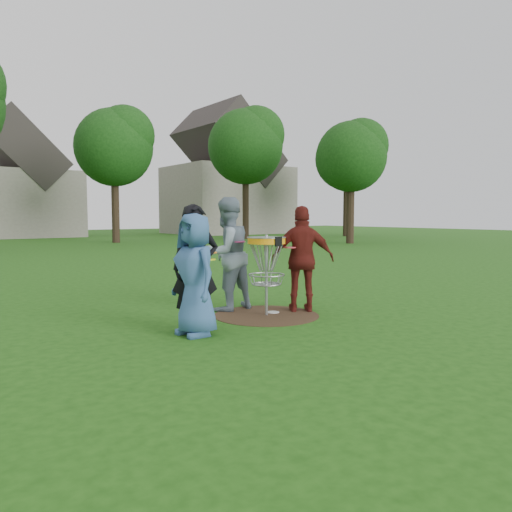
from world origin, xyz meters
TOP-DOWN VIEW (x-y plane):
  - ground at (0.00, 0.00)m, footprint 100.00×100.00m
  - dirt_patch at (0.00, 0.00)m, footprint 1.80×1.80m
  - player_blue at (-1.66, -0.50)m, footprint 0.61×0.88m
  - player_black at (-1.52, -0.26)m, footprint 0.80×0.66m
  - player_grey at (-0.27, 0.82)m, footprint 1.07×0.88m
  - player_maroon at (0.74, -0.09)m, footprint 1.16×1.02m
  - disc_on_grass at (0.22, 0.10)m, footprint 0.22×0.22m
  - disc_golf_basket at (0.00, -0.00)m, footprint 0.66×0.67m
  - held_discs at (-0.59, -0.04)m, footprint 2.08×1.20m
  - tree_row at (0.44, 20.67)m, footprint 51.20×17.42m
  - house_row at (4.78, 33.07)m, footprint 44.50×10.65m

SIDE VIEW (x-z plane):
  - ground at x=0.00m, z-range 0.00..0.00m
  - dirt_patch at x=0.00m, z-range 0.00..0.01m
  - disc_on_grass at x=0.22m, z-range 0.00..0.02m
  - player_blue at x=-1.66m, z-range 0.00..1.74m
  - player_black at x=-1.52m, z-range 0.00..1.88m
  - player_maroon at x=0.74m, z-range 0.00..1.88m
  - player_grey at x=-0.27m, z-range 0.00..2.03m
  - disc_golf_basket at x=0.00m, z-range 0.33..1.71m
  - held_discs at x=-0.59m, z-range 1.06..1.25m
  - house_row at x=4.78m, z-range -1.67..9.95m
  - tree_row at x=0.44m, z-range 1.26..11.16m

